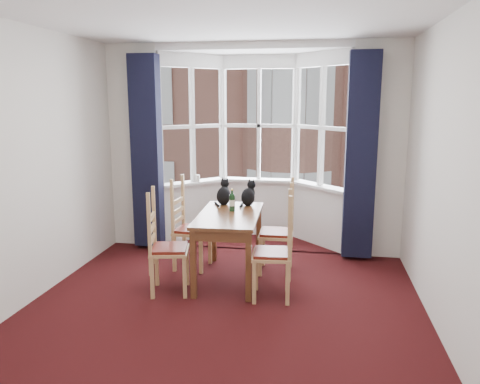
% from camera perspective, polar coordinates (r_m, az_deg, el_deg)
% --- Properties ---
extents(floor, '(4.50, 4.50, 0.00)m').
position_cam_1_polar(floor, '(4.58, -2.84, -15.61)').
color(floor, black).
rests_on(floor, ground).
extents(ceiling, '(4.50, 4.50, 0.00)m').
position_cam_1_polar(ceiling, '(4.15, -3.25, 21.43)').
color(ceiling, white).
rests_on(ceiling, floor).
extents(wall_left, '(0.00, 4.50, 4.50)m').
position_cam_1_polar(wall_left, '(4.97, -26.18, 2.39)').
color(wall_left, silver).
rests_on(wall_left, floor).
extents(wall_right, '(0.00, 4.50, 4.50)m').
position_cam_1_polar(wall_right, '(4.19, 24.77, 1.05)').
color(wall_right, silver).
rests_on(wall_right, floor).
extents(wall_near, '(4.00, 0.00, 4.00)m').
position_cam_1_polar(wall_near, '(2.06, -16.95, -8.15)').
color(wall_near, silver).
rests_on(wall_near, floor).
extents(wall_back_pier_left, '(0.70, 0.12, 2.80)m').
position_cam_1_polar(wall_back_pier_left, '(6.77, -12.60, 5.35)').
color(wall_back_pier_left, silver).
rests_on(wall_back_pier_left, floor).
extents(wall_back_pier_right, '(0.70, 0.12, 2.80)m').
position_cam_1_polar(wall_back_pier_right, '(6.31, 16.48, 4.75)').
color(wall_back_pier_right, silver).
rests_on(wall_back_pier_right, floor).
extents(bay_window, '(2.76, 0.94, 2.80)m').
position_cam_1_polar(bay_window, '(6.83, 2.04, 5.66)').
color(bay_window, white).
rests_on(bay_window, floor).
extents(curtain_left, '(0.38, 0.22, 2.60)m').
position_cam_1_polar(curtain_left, '(6.52, -11.29, 4.74)').
color(curtain_left, black).
rests_on(curtain_left, floor).
extents(curtain_right, '(0.38, 0.22, 2.60)m').
position_cam_1_polar(curtain_right, '(6.12, 14.50, 4.18)').
color(curtain_right, black).
rests_on(curtain_right, floor).
extents(dining_table, '(0.73, 1.30, 0.78)m').
position_cam_1_polar(dining_table, '(5.36, -1.33, -3.82)').
color(dining_table, brown).
rests_on(dining_table, floor).
extents(chair_left_near, '(0.48, 0.49, 0.92)m').
position_cam_1_polar(chair_left_near, '(5.13, -9.60, -7.01)').
color(chair_left_near, tan).
rests_on(chair_left_near, floor).
extents(chair_left_far, '(0.43, 0.45, 0.92)m').
position_cam_1_polar(chair_left_far, '(5.84, -6.70, -4.66)').
color(chair_left_far, tan).
rests_on(chair_left_far, floor).
extents(chair_right_near, '(0.43, 0.45, 0.92)m').
position_cam_1_polar(chair_right_near, '(4.93, 4.96, -7.65)').
color(chair_right_near, tan).
rests_on(chair_right_near, floor).
extents(chair_right_far, '(0.41, 0.43, 0.92)m').
position_cam_1_polar(chair_right_far, '(5.66, 5.34, -5.16)').
color(chair_right_far, tan).
rests_on(chair_right_far, floor).
extents(cat_left, '(0.17, 0.25, 0.34)m').
position_cam_1_polar(cat_left, '(5.77, -1.98, -0.28)').
color(cat_left, black).
rests_on(cat_left, dining_table).
extents(cat_right, '(0.24, 0.28, 0.33)m').
position_cam_1_polar(cat_right, '(5.72, 1.03, -0.42)').
color(cat_right, black).
rests_on(cat_right, dining_table).
extents(wine_bottle, '(0.07, 0.07, 0.26)m').
position_cam_1_polar(wine_bottle, '(5.43, -0.97, -1.15)').
color(wine_bottle, black).
rests_on(wine_bottle, dining_table).
extents(candle_tall, '(0.06, 0.06, 0.10)m').
position_cam_1_polar(candle_tall, '(6.91, -5.18, 1.68)').
color(candle_tall, white).
rests_on(candle_tall, bay_window).
extents(street, '(80.00, 80.00, 0.00)m').
position_cam_1_polar(street, '(37.13, 8.01, -1.37)').
color(street, '#333335').
rests_on(street, ground).
extents(tenement_building, '(18.40, 7.80, 15.20)m').
position_cam_1_polar(tenement_building, '(18.02, 6.87, 9.71)').
color(tenement_building, '#99604F').
rests_on(tenement_building, street).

